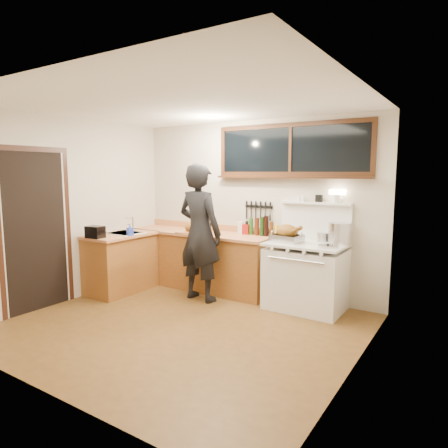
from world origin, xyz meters
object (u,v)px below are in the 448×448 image
Objects in this scene: man at (200,233)px; cutting_board at (192,229)px; roast_turkey at (287,235)px; vintage_stove at (306,275)px.

cutting_board is at bearing 139.24° from man.
man is 1.24m from roast_turkey.
roast_turkey is at bearing 18.71° from man.
vintage_stove is at bearing 3.50° from cutting_board.
man reaches higher than roast_turkey.
roast_turkey is (1.17, 0.40, 0.02)m from man.
man is 0.53m from cutting_board.
vintage_stove is at bearing 13.17° from roast_turkey.
man is at bearing -162.27° from vintage_stove.
roast_turkey is (1.57, 0.05, 0.05)m from cutting_board.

